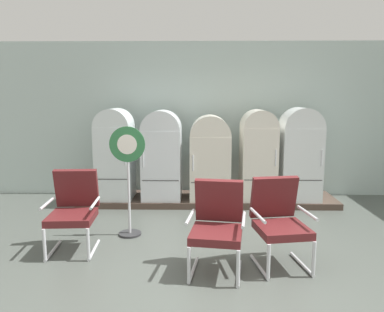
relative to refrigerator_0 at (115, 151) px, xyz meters
name	(u,v)px	position (x,y,z in m)	size (l,w,h in m)	color
ground	(214,284)	(1.67, -2.92, -1.00)	(12.00, 10.00, 0.05)	#4B504B
back_wall	(207,119)	(1.67, 0.74, 0.53)	(11.76, 0.12, 2.98)	silver
display_plinth	(207,199)	(1.67, 0.10, -0.92)	(4.67, 0.95, 0.11)	#49392F
refrigerator_0	(115,151)	(0.00, 0.00, 0.00)	(0.62, 0.70, 1.63)	white
refrigerator_1	(162,152)	(0.85, 0.01, -0.02)	(0.69, 0.72, 1.60)	white
refrigerator_2	(210,155)	(1.71, -0.01, -0.07)	(0.72, 0.68, 1.51)	silver
refrigerator_3	(258,152)	(2.58, 0.01, -0.01)	(0.61, 0.71, 1.61)	silver
refrigerator_4	(300,151)	(3.31, -0.04, 0.01)	(0.70, 0.61, 1.65)	white
armchair_left	(74,207)	(-0.09, -2.06, -0.42)	(0.66, 0.72, 1.02)	silver
armchair_right	(279,218)	(2.45, -2.45, -0.42)	(0.70, 0.77, 1.02)	silver
armchair_center	(217,223)	(1.72, -2.62, -0.42)	(0.69, 0.76, 1.02)	silver
sign_stand	(128,180)	(0.53, -1.58, -0.18)	(0.49, 0.32, 1.55)	#2D2D30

